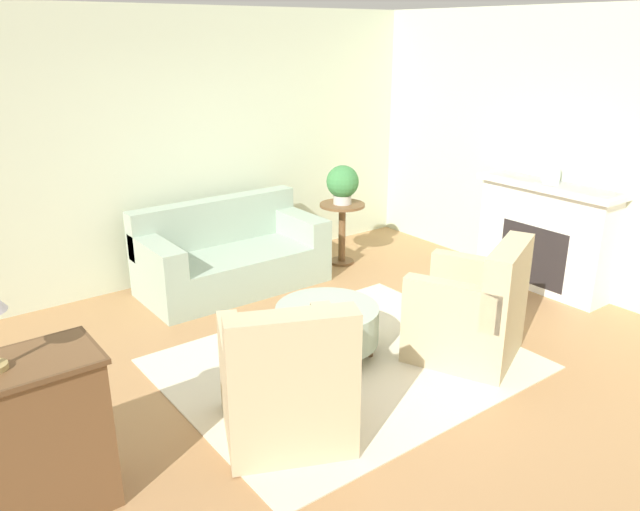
% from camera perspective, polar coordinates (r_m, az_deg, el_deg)
% --- Properties ---
extents(ground_plane, '(16.00, 16.00, 0.00)m').
position_cam_1_polar(ground_plane, '(5.14, 2.39, -9.91)').
color(ground_plane, '#AD7F51').
extents(wall_back, '(9.21, 0.12, 2.80)m').
position_cam_1_polar(wall_back, '(6.83, -11.95, 9.71)').
color(wall_back, beige).
rests_on(wall_back, ground_plane).
extents(wall_right, '(0.12, 9.71, 2.80)m').
position_cam_1_polar(wall_right, '(6.81, 22.14, 8.67)').
color(wall_right, beige).
rests_on(wall_right, ground_plane).
extents(rug, '(2.74, 2.22, 0.01)m').
position_cam_1_polar(rug, '(5.14, 2.40, -9.87)').
color(rug, beige).
rests_on(rug, ground_plane).
extents(couch, '(1.89, 0.91, 0.89)m').
position_cam_1_polar(couch, '(6.59, -8.20, -0.17)').
color(couch, '#9EB29E').
rests_on(couch, ground_plane).
extents(armchair_left, '(1.06, 1.07, 1.00)m').
position_cam_1_polar(armchair_left, '(4.13, -3.10, -11.83)').
color(armchair_left, '#C6B289').
rests_on(armchair_left, rug).
extents(armchair_right, '(1.06, 1.07, 1.00)m').
position_cam_1_polar(armchair_right, '(5.24, 13.78, -5.18)').
color(armchair_right, '#C6B289').
rests_on(armchair_right, rug).
extents(ottoman_table, '(0.85, 0.85, 0.42)m').
position_cam_1_polar(ottoman_table, '(5.16, 0.65, -6.28)').
color(ottoman_table, '#9EB29E').
rests_on(ottoman_table, rug).
extents(side_table, '(0.51, 0.51, 0.71)m').
position_cam_1_polar(side_table, '(7.14, 2.03, 2.95)').
color(side_table, brown).
rests_on(side_table, ground_plane).
extents(fireplace, '(0.44, 1.49, 1.12)m').
position_cam_1_polar(fireplace, '(6.82, 19.86, 1.87)').
color(fireplace, white).
rests_on(fireplace, ground_plane).
extents(dresser, '(1.01, 0.49, 0.95)m').
position_cam_1_polar(dresser, '(3.80, -26.48, -15.32)').
color(dresser, brown).
rests_on(dresser, ground_plane).
extents(vase_mantel_near, '(0.17, 0.17, 0.28)m').
position_cam_1_polar(vase_mantel_near, '(6.65, 20.42, 7.13)').
color(vase_mantel_near, silver).
rests_on(vase_mantel_near, fireplace).
extents(potted_plant_on_side_table, '(0.37, 0.37, 0.44)m').
position_cam_1_polar(potted_plant_on_side_table, '(7.02, 2.08, 6.64)').
color(potted_plant_on_side_table, beige).
rests_on(potted_plant_on_side_table, side_table).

